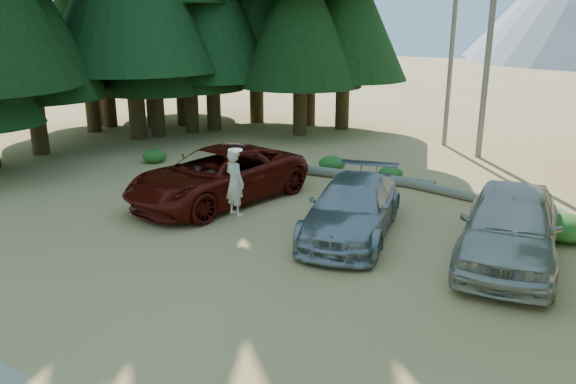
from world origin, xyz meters
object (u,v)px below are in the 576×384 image
object	(u,v)px
log_mid	(543,203)
red_pickup	(218,175)
frisbee_player	(235,182)
log_right	(468,196)
silver_minivan_right	(510,225)
silver_minivan_center	(352,208)
log_left	(366,177)

from	to	relation	value
log_mid	red_pickup	bearing A→B (deg)	-103.23
frisbee_player	log_right	size ratio (longest dim) A/B	0.38
silver_minivan_right	frisbee_player	bearing A→B (deg)	-170.49
log_right	log_mid	bearing A→B (deg)	28.15
silver_minivan_center	log_mid	size ratio (longest dim) A/B	1.72
silver_minivan_right	log_right	distance (m)	4.72
red_pickup	log_left	bearing A→B (deg)	65.46
silver_minivan_center	silver_minivan_right	distance (m)	3.84
silver_minivan_right	log_mid	bearing A→B (deg)	81.45
silver_minivan_right	log_left	distance (m)	7.25
log_left	log_mid	size ratio (longest dim) A/B	1.65
frisbee_player	log_mid	xyz separation A→B (m)	(6.06, 7.12, -1.31)
silver_minivan_center	silver_minivan_right	bearing A→B (deg)	-9.04
frisbee_player	log_left	distance (m)	6.67
red_pickup	frisbee_player	size ratio (longest dim) A/B	3.47
log_left	silver_minivan_center	bearing A→B (deg)	-75.08
red_pickup	silver_minivan_center	size ratio (longest dim) A/B	1.19
silver_minivan_center	log_left	bearing A→B (deg)	96.43
silver_minivan_right	log_mid	size ratio (longest dim) A/B	1.79
log_left	silver_minivan_right	bearing A→B (deg)	-44.23
log_left	log_mid	bearing A→B (deg)	-2.60
red_pickup	silver_minivan_center	world-z (taller)	red_pickup
log_mid	log_right	world-z (taller)	log_right
silver_minivan_right	frisbee_player	distance (m)	6.69
red_pickup	frisbee_player	distance (m)	3.05
red_pickup	silver_minivan_right	bearing A→B (deg)	8.50
log_right	log_left	bearing A→B (deg)	-172.90
frisbee_player	log_mid	world-z (taller)	frisbee_player
frisbee_player	log_right	xyz separation A→B (m)	(4.03, 6.41, -1.29)
silver_minivan_center	log_left	size ratio (longest dim) A/B	1.04
log_right	red_pickup	bearing A→B (deg)	-135.58
frisbee_player	silver_minivan_right	bearing A→B (deg)	-147.11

